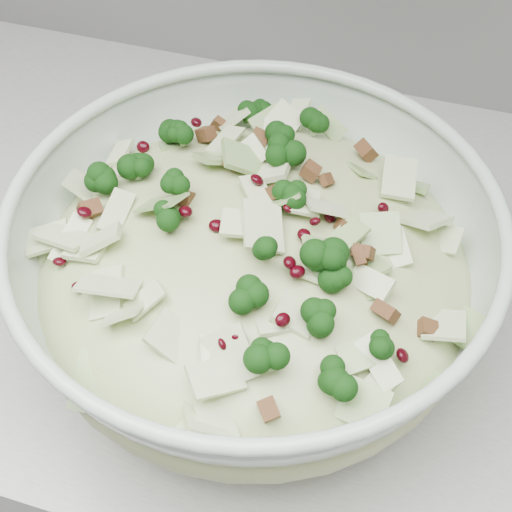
{
  "coord_description": "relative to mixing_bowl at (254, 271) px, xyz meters",
  "views": [
    {
      "loc": [
        0.2,
        1.26,
        1.42
      ],
      "look_at": [
        0.1,
        1.59,
        1.01
      ],
      "focal_mm": 50.0,
      "sensor_mm": 36.0,
      "label": 1
    }
  ],
  "objects": [
    {
      "name": "counter",
      "position": [
        -0.09,
        0.1,
        -0.53
      ],
      "size": [
        3.6,
        0.6,
        0.9
      ],
      "primitive_type": "cube",
      "color": "beige",
      "rests_on": "floor"
    },
    {
      "name": "salad",
      "position": [
        0.0,
        0.0,
        0.02
      ],
      "size": [
        0.44,
        0.44,
        0.15
      ],
      "rotation": [
        0.0,
        0.0,
        0.33
      ],
      "color": "#B8C889",
      "rests_on": "mixing_bowl"
    },
    {
      "name": "mixing_bowl",
      "position": [
        0.0,
        0.0,
        0.0
      ],
      "size": [
        0.5,
        0.5,
        0.15
      ],
      "rotation": [
        0.0,
        0.0,
        0.43
      ],
      "color": "silver",
      "rests_on": "counter"
    }
  ]
}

